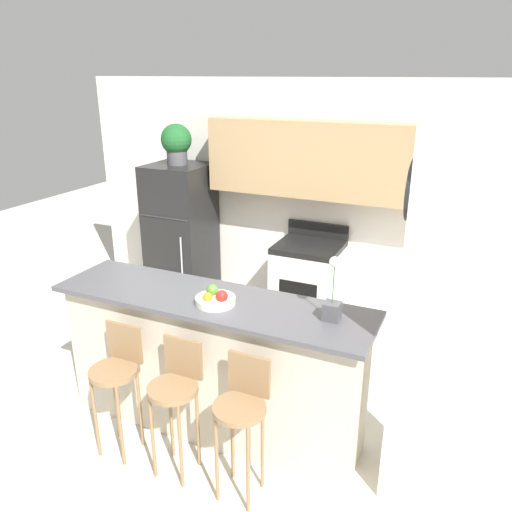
# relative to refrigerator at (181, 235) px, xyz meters

# --- Properties ---
(ground_plane) EXTENTS (14.00, 14.00, 0.00)m
(ground_plane) POSITION_rel_refrigerator_xyz_m (1.46, -1.88, -0.82)
(ground_plane) COLOR beige
(wall_back) EXTENTS (5.60, 0.38, 2.55)m
(wall_back) POSITION_rel_refrigerator_xyz_m (1.58, 0.31, 0.67)
(wall_back) COLOR white
(wall_back) RESTS_ON ground_plane
(pillar_right) EXTENTS (0.38, 0.34, 2.55)m
(pillar_right) POSITION_rel_refrigerator_xyz_m (2.94, -1.90, 0.47)
(pillar_right) COLOR white
(pillar_right) RESTS_ON ground_plane
(counter_bar) EXTENTS (2.36, 0.63, 1.09)m
(counter_bar) POSITION_rel_refrigerator_xyz_m (1.46, -1.88, -0.27)
(counter_bar) COLOR beige
(counter_bar) RESTS_ON ground_plane
(refrigerator) EXTENTS (0.66, 0.68, 1.64)m
(refrigerator) POSITION_rel_refrigerator_xyz_m (0.00, 0.00, 0.00)
(refrigerator) COLOR black
(refrigerator) RESTS_ON ground_plane
(stove_range) EXTENTS (0.67, 0.62, 1.07)m
(stove_range) POSITION_rel_refrigerator_xyz_m (1.55, 0.04, -0.36)
(stove_range) COLOR white
(stove_range) RESTS_ON ground_plane
(bar_stool_left) EXTENTS (0.33, 0.33, 0.96)m
(bar_stool_left) POSITION_rel_refrigerator_xyz_m (0.97, -2.37, -0.18)
(bar_stool_left) COLOR olive
(bar_stool_left) RESTS_ON ground_plane
(bar_stool_mid) EXTENTS (0.33, 0.33, 0.96)m
(bar_stool_mid) POSITION_rel_refrigerator_xyz_m (1.46, -2.37, -0.18)
(bar_stool_mid) COLOR olive
(bar_stool_mid) RESTS_ON ground_plane
(bar_stool_right) EXTENTS (0.33, 0.33, 0.96)m
(bar_stool_right) POSITION_rel_refrigerator_xyz_m (1.94, -2.37, -0.18)
(bar_stool_right) COLOR olive
(bar_stool_right) RESTS_ON ground_plane
(potted_plant_on_fridge) EXTENTS (0.34, 0.34, 0.44)m
(potted_plant_on_fridge) POSITION_rel_refrigerator_xyz_m (-0.00, 0.00, 1.06)
(potted_plant_on_fridge) COLOR #4C4C51
(potted_plant_on_fridge) RESTS_ON refrigerator
(orchid_vase) EXTENTS (0.11, 0.11, 0.43)m
(orchid_vase) POSITION_rel_refrigerator_xyz_m (2.33, -1.84, 0.40)
(orchid_vase) COLOR #4C4C51
(orchid_vase) RESTS_ON counter_bar
(fruit_bowl) EXTENTS (0.28, 0.28, 0.12)m
(fruit_bowl) POSITION_rel_refrigerator_xyz_m (1.54, -1.95, 0.31)
(fruit_bowl) COLOR silver
(fruit_bowl) RESTS_ON counter_bar
(trash_bin) EXTENTS (0.28, 0.28, 0.38)m
(trash_bin) POSITION_rel_refrigerator_xyz_m (0.55, -0.23, -0.63)
(trash_bin) COLOR #59595B
(trash_bin) RESTS_ON ground_plane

